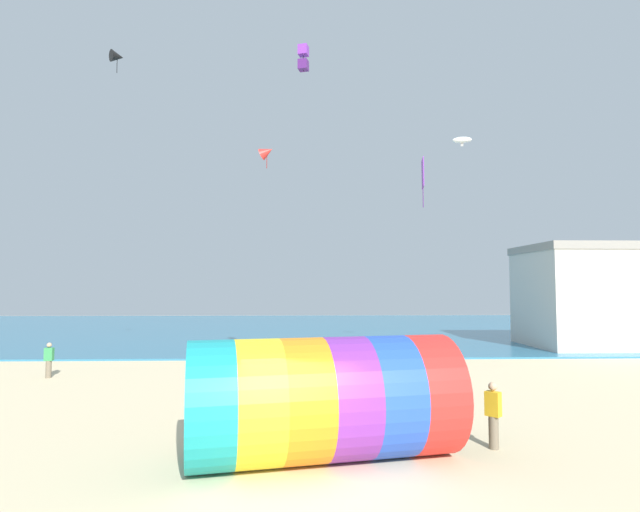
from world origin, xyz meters
TOP-DOWN VIEW (x-y plane):
  - ground_plane at (0.00, 0.00)m, footprint 120.00×120.00m
  - sea at (0.00, 38.03)m, footprint 120.00×40.00m
  - giant_inflatable_tube at (0.53, 2.36)m, footprint 6.61×3.99m
  - kite_handler at (4.77, 3.04)m, footprint 0.41×0.41m
  - kite_white_parafoil at (8.75, 17.35)m, footprint 1.11×0.66m
  - kite_black_delta at (-9.40, 15.44)m, footprint 0.91×0.90m
  - kite_red_delta at (-1.62, 12.70)m, footprint 0.85×0.74m
  - kite_purple_diamond at (4.50, 8.88)m, footprint 0.15×0.75m
  - kite_purple_box at (0.01, 10.55)m, footprint 0.47×0.47m
  - bystander_near_water at (-11.15, 13.11)m, footprint 0.36×0.24m
  - bystander_mid_beach at (3.62, 10.14)m, footprint 0.38×0.42m
  - promenade_building at (19.07, 22.79)m, footprint 8.56×6.70m

SIDE VIEW (x-z plane):
  - ground_plane at x=0.00m, z-range 0.00..0.00m
  - sea at x=0.00m, z-range 0.00..0.10m
  - bystander_near_water at x=-11.15m, z-range 0.00..1.54m
  - kite_handler at x=4.77m, z-range 0.01..1.65m
  - bystander_mid_beach at x=3.62m, z-range 0.02..1.68m
  - giant_inflatable_tube at x=0.53m, z-range 0.00..2.82m
  - promenade_building at x=19.07m, z-range 0.01..6.73m
  - kite_purple_diamond at x=4.50m, z-range 7.29..9.13m
  - kite_red_delta at x=-1.62m, z-range 9.48..10.60m
  - kite_white_parafoil at x=8.75m, z-range 11.79..12.34m
  - kite_purple_box at x=0.01m, z-range 12.84..13.94m
  - kite_black_delta at x=-9.40m, z-range 15.02..16.20m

